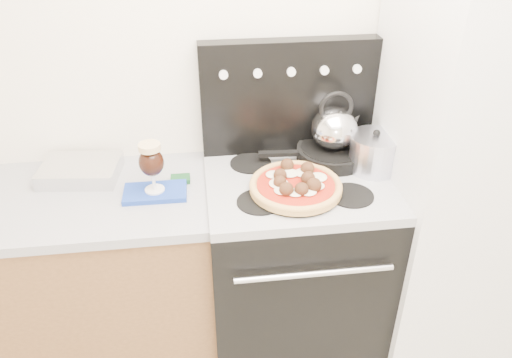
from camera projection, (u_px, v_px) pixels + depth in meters
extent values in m
cube|color=white|center=(268.00, 76.00, 2.16)|extent=(3.50, 0.01, 2.50)
cube|color=brown|center=(49.00, 286.00, 2.22)|extent=(1.45, 0.60, 0.86)
cube|color=#A2A2AA|center=(24.00, 203.00, 1.98)|extent=(1.48, 0.63, 0.04)
cube|color=black|center=(294.00, 267.00, 2.31)|extent=(0.76, 0.65, 0.88)
cube|color=#ADADB2|center=(298.00, 183.00, 2.07)|extent=(0.76, 0.65, 0.04)
cube|color=black|center=(288.00, 97.00, 2.16)|extent=(0.76, 0.08, 0.50)
cube|color=silver|center=(463.00, 165.00, 2.10)|extent=(0.64, 0.68, 1.90)
cube|color=white|center=(81.00, 170.00, 2.10)|extent=(0.34, 0.26, 0.06)
cube|color=#1C3CA7|center=(155.00, 192.00, 1.99)|extent=(0.25, 0.15, 0.02)
cylinder|color=black|center=(295.00, 191.00, 1.97)|extent=(0.39, 0.39, 0.01)
cylinder|color=black|center=(332.00, 153.00, 2.19)|extent=(0.33, 0.33, 0.06)
cylinder|color=silver|center=(374.00, 154.00, 2.09)|extent=(0.24, 0.24, 0.15)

